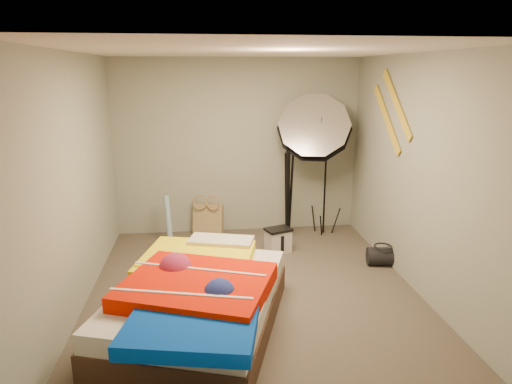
{
  "coord_description": "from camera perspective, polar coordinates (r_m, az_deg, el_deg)",
  "views": [
    {
      "loc": [
        -0.51,
        -4.49,
        2.32
      ],
      "look_at": [
        0.1,
        0.6,
        0.95
      ],
      "focal_mm": 32.0,
      "sensor_mm": 36.0,
      "label": 1
    }
  ],
  "objects": [
    {
      "name": "wall_right",
      "position": [
        5.14,
        19.45,
        2.09
      ],
      "size": [
        0.0,
        4.0,
        4.0
      ],
      "primitive_type": "plane",
      "rotation": [
        1.57,
        0.0,
        -1.57
      ],
      "color": "gray",
      "rests_on": "floor"
    },
    {
      "name": "wall_stripe_lower",
      "position": [
        5.82,
        16.03,
        8.77
      ],
      "size": [
        0.02,
        0.91,
        0.78
      ],
      "primitive_type": "cube",
      "rotation": [
        0.7,
        0.0,
        0.0
      ],
      "color": "gold",
      "rests_on": "wall_right"
    },
    {
      "name": "duffel_bag",
      "position": [
        5.86,
        15.51,
        -7.76
      ],
      "size": [
        0.4,
        0.28,
        0.22
      ],
      "primitive_type": "cylinder",
      "rotation": [
        0.0,
        1.57,
        -0.17
      ],
      "color": "black",
      "rests_on": "floor"
    },
    {
      "name": "tote_bag",
      "position": [
        6.73,
        -6.0,
        -3.36
      ],
      "size": [
        0.46,
        0.29,
        0.44
      ],
      "primitive_type": "cube",
      "rotation": [
        -0.14,
        0.0,
        -0.26
      ],
      "color": "tan",
      "rests_on": "floor"
    },
    {
      "name": "camera_case",
      "position": [
        6.03,
        2.78,
        -6.15
      ],
      "size": [
        0.36,
        0.3,
        0.3
      ],
      "primitive_type": "cube",
      "rotation": [
        0.0,
        0.0,
        0.35
      ],
      "color": "beige",
      "rests_on": "floor"
    },
    {
      "name": "wall_stripe_upper",
      "position": [
        5.57,
        17.17,
        10.51
      ],
      "size": [
        0.02,
        0.91,
        0.78
      ],
      "primitive_type": "cube",
      "rotation": [
        0.7,
        0.0,
        0.0
      ],
      "color": "gold",
      "rests_on": "wall_right"
    },
    {
      "name": "ceiling",
      "position": [
        4.52,
        -0.36,
        17.25
      ],
      "size": [
        4.0,
        4.0,
        0.0
      ],
      "primitive_type": "plane",
      "rotation": [
        3.14,
        0.0,
        0.0
      ],
      "color": "silver",
      "rests_on": "wall_back"
    },
    {
      "name": "wrapping_roll",
      "position": [
        6.45,
        -10.91,
        -3.31
      ],
      "size": [
        0.13,
        0.2,
        0.65
      ],
      "primitive_type": "cylinder",
      "rotation": [
        -0.17,
        0.0,
        0.33
      ],
      "color": "#4F92B7",
      "rests_on": "floor"
    },
    {
      "name": "wall_front",
      "position": [
        2.76,
        4.47,
        -7.92
      ],
      "size": [
        3.5,
        0.0,
        3.5
      ],
      "primitive_type": "plane",
      "rotation": [
        -1.57,
        0.0,
        0.0
      ],
      "color": "gray",
      "rests_on": "floor"
    },
    {
      "name": "camera_tripod",
      "position": [
        6.33,
        4.08,
        0.83
      ],
      "size": [
        0.08,
        0.08,
        1.36
      ],
      "color": "black",
      "rests_on": "floor"
    },
    {
      "name": "wall_back",
      "position": [
        6.6,
        -2.33,
        5.62
      ],
      "size": [
        3.5,
        0.0,
        3.5
      ],
      "primitive_type": "plane",
      "rotation": [
        1.57,
        0.0,
        0.0
      ],
      "color": "gray",
      "rests_on": "floor"
    },
    {
      "name": "bed",
      "position": [
        4.33,
        -7.24,
        -13.19
      ],
      "size": [
        1.89,
        2.36,
        0.57
      ],
      "color": "#442C20",
      "rests_on": "floor"
    },
    {
      "name": "floor",
      "position": [
        5.08,
        -0.32,
        -12.22
      ],
      "size": [
        4.0,
        4.0,
        0.0
      ],
      "primitive_type": "plane",
      "color": "brown",
      "rests_on": "ground"
    },
    {
      "name": "photo_umbrella",
      "position": [
        6.36,
        7.3,
        7.76
      ],
      "size": [
        1.35,
        1.07,
        2.14
      ],
      "color": "black",
      "rests_on": "floor"
    },
    {
      "name": "wall_left",
      "position": [
        4.78,
        -21.68,
        0.94
      ],
      "size": [
        0.0,
        4.0,
        4.0
      ],
      "primitive_type": "plane",
      "rotation": [
        1.57,
        0.0,
        1.57
      ],
      "color": "gray",
      "rests_on": "floor"
    }
  ]
}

